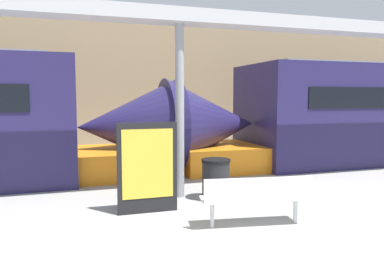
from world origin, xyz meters
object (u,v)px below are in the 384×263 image
bench_near (256,195)px  trash_bin (216,179)px  poster_board (148,168)px  support_column_near (180,112)px

bench_near → trash_bin: 1.70m
trash_bin → poster_board: (-1.50, -0.43, 0.41)m
trash_bin → support_column_near: (-0.64, 0.46, 1.38)m
poster_board → support_column_near: support_column_near is taller
poster_board → support_column_near: size_ratio=0.46×
trash_bin → support_column_near: bearing=144.2°
bench_near → support_column_near: support_column_near is taller
bench_near → poster_board: 2.02m
poster_board → support_column_near: bearing=46.1°
trash_bin → support_column_near: support_column_near is taller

